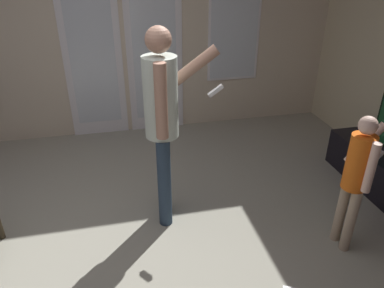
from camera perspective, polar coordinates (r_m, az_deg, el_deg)
ground_plane at (r=3.06m, az=-14.11°, el=-17.55°), size 6.35×4.87×0.02m
wall_back_with_doors at (r=4.65m, az=-15.30°, el=17.42°), size 6.35×0.09×2.82m
person_adult at (r=2.87m, az=-4.56°, el=4.73°), size 0.68×0.45×1.68m
person_child at (r=2.96m, az=24.52°, el=-4.17°), size 0.41×0.32×1.14m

